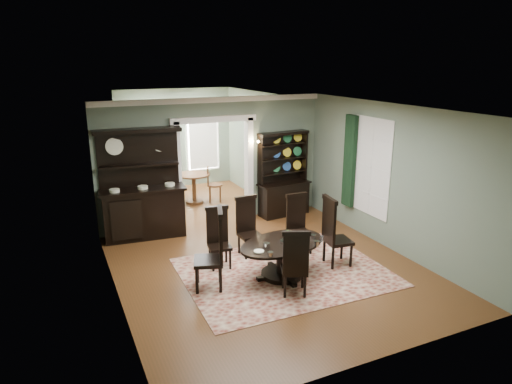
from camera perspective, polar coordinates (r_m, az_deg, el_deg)
room at (r=8.23m, az=1.66°, el=0.35°), size 5.51×6.01×3.01m
parlor at (r=13.26m, az=-8.95°, el=6.02°), size 3.51×3.50×3.01m
doorway_trim at (r=10.87m, az=-5.27°, el=4.45°), size 2.08×0.25×2.57m
right_window at (r=10.35m, az=12.96°, el=3.40°), size 0.15×1.47×2.12m
wall_sconce at (r=11.02m, az=-0.36°, el=6.13°), size 0.27×0.21×0.21m
rug at (r=8.67m, az=3.57°, el=-9.95°), size 3.74×2.91×0.01m
dining_table at (r=8.32m, az=3.28°, el=-7.60°), size 1.92×1.91×0.67m
centerpiece at (r=8.20m, az=3.98°, el=-5.93°), size 1.37×0.88×0.22m
chair_far_left at (r=8.74m, az=-4.74°, el=-5.39°), size 0.48×0.46×1.17m
chair_far_mid at (r=9.21m, az=-1.05°, el=-4.03°), size 0.47×0.44×1.21m
chair_far_right at (r=9.37m, az=5.23°, el=-3.69°), size 0.47×0.44×1.22m
chair_end_left at (r=7.84m, az=-5.14°, el=-6.91°), size 0.65×0.66×1.44m
chair_end_right at (r=8.78m, az=9.61°, el=-4.71°), size 0.54×0.57×1.37m
chair_near at (r=7.61m, az=4.92°, el=-8.68°), size 0.57×0.56×1.20m
sideboard at (r=10.35m, az=-13.96°, el=-0.99°), size 1.89×0.81×2.42m
welsh_dresser at (r=11.55m, az=3.43°, el=0.86°), size 1.40×0.62×2.12m
parlor_table at (r=12.63m, az=-7.77°, el=1.00°), size 0.89×0.89×0.82m
parlor_chair_left at (r=12.48m, az=-10.16°, el=0.70°), size 0.43×0.42×1.00m
parlor_chair_right at (r=12.73m, az=-5.48°, el=1.13°), size 0.46×0.45×0.98m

